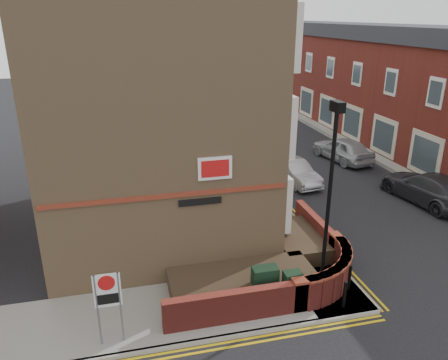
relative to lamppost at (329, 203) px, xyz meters
The scene contains 27 objects.
ground 3.90m from the lamppost, 143.13° to the right, with size 120.00×120.00×0.00m, color black.
pavement_corner 6.07m from the lamppost, behind, with size 13.00×3.00×0.12m, color gray.
pavement_main 15.17m from the lamppost, 88.45° to the left, with size 2.00×32.00×0.12m, color gray.
pavement_far 16.73m from the lamppost, 45.99° to the left, with size 4.00×40.00×0.12m, color gray.
kerb_side 6.18m from the lamppost, 166.76° to the right, with size 13.00×0.15×0.12m, color gray.
kerb_main_near 15.22m from the lamppost, 84.60° to the left, with size 0.15×32.00×0.12m, color gray.
kerb_main_far 15.44m from the lamppost, 51.46° to the left, with size 0.15×40.00×0.12m, color gray.
yellow_lines_side 6.27m from the lamppost, 164.13° to the right, with size 13.00×0.28×0.01m, color gold.
yellow_lines_main 15.26m from the lamppost, 83.64° to the left, with size 0.28×32.00×0.01m, color gold.
corner_building 8.62m from the lamppost, 123.16° to the left, with size 8.95×10.40×13.60m.
garden_wall 3.93m from the lamppost, 140.91° to the left, with size 6.80×6.00×1.20m, color maroon, non-canonical shape.
lamppost is the anchor object (origin of this frame).
utility_cabinet_large 3.24m from the lamppost, behind, with size 0.80×0.45×1.20m, color black.
utility_cabinet_small 2.90m from the lamppost, 169.70° to the right, with size 0.55×0.40×1.10m, color black.
bollard_near 2.91m from the lamppost, 63.43° to the right, with size 0.11×0.11×0.90m, color black.
bollard_far 2.95m from the lamppost, ahead, with size 0.11×0.11×0.90m, color black.
zone_sign 6.85m from the lamppost, behind, with size 0.72×0.07×2.20m.
far_terrace 20.41m from the lamppost, 50.77° to the left, with size 5.40×30.40×8.00m.
far_terrace_cream 39.00m from the lamppost, 70.68° to the left, with size 5.40×12.40×8.00m.
tree_near 12.92m from the lamppost, 88.22° to the left, with size 3.64×3.65×6.70m.
tree_mid 20.93m from the lamppost, 88.90° to the left, with size 4.03×4.03×7.42m.
tree_far 28.89m from the lamppost, 89.21° to the left, with size 3.81×3.81×7.00m.
traffic_light_assembly 23.82m from the lamppost, 88.07° to the left, with size 0.20×0.16×4.20m.
silver_car_near 10.74m from the lamppost, 72.34° to the left, with size 1.34×3.83×1.26m, color #A0A1A8.
red_car_main 18.13m from the lamppost, 81.88° to the left, with size 2.42×5.24×1.46m, color maroon.
grey_car_far 10.61m from the lamppost, 34.63° to the left, with size 2.11×5.18×1.50m, color #2F3035.
silver_car_far 15.10m from the lamppost, 59.35° to the left, with size 1.79×4.45×1.51m, color #A7AAAF.
Camera 1 is at (-4.32, -9.70, 8.66)m, focal length 35.00 mm.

